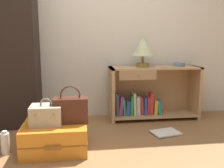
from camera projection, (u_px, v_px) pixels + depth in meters
name	position (u px, v px, depth m)	size (l,w,h in m)	color
ground_plane	(110.00, 165.00, 2.17)	(9.00, 9.00, 0.00)	olive
back_wall	(96.00, 21.00, 3.40)	(6.40, 0.10, 2.60)	silver
bookshelf	(150.00, 93.00, 3.42)	(1.19, 0.39, 0.70)	tan
table_lamp	(143.00, 48.00, 3.28)	(0.27, 0.27, 0.38)	olive
bowl	(179.00, 64.00, 3.41)	(0.15, 0.15, 0.05)	slate
suitcase_large	(55.00, 136.00, 2.47)	(0.61, 0.55, 0.26)	orange
train_case	(46.00, 115.00, 2.40)	(0.29, 0.24, 0.26)	#B7A88E
handbag	(71.00, 109.00, 2.46)	(0.33, 0.17, 0.36)	#472319
bottle	(5.00, 143.00, 2.37)	(0.08, 0.08, 0.22)	white
open_book_on_floor	(166.00, 133.00, 2.90)	(0.38, 0.32, 0.02)	white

